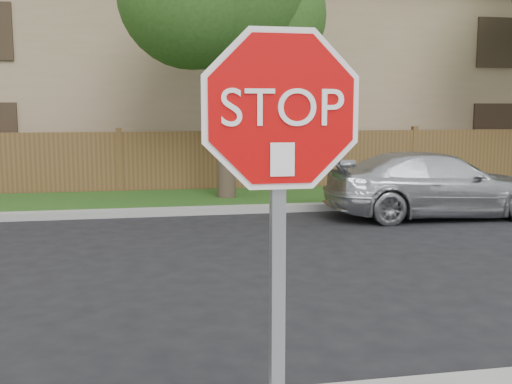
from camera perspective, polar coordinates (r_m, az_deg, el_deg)
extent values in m
cube|color=gray|center=(12.44, -13.27, -1.99)|extent=(70.00, 0.30, 0.15)
cube|color=#1E4714|center=(14.07, -12.99, -0.92)|extent=(70.00, 3.00, 0.12)
cube|color=brown|center=(15.57, -12.86, 2.65)|extent=(70.00, 0.12, 1.60)
cube|color=#96835D|center=(21.13, -12.53, 9.94)|extent=(34.00, 8.00, 6.00)
cylinder|color=#382B21|center=(13.94, -2.85, 7.03)|extent=(0.44, 0.44, 3.92)
sphere|color=#234B17|center=(14.55, 0.57, 16.48)|extent=(3.00, 3.00, 3.00)
cube|color=gray|center=(2.88, 2.03, -10.34)|extent=(0.06, 0.06, 2.30)
cylinder|color=white|center=(2.67, 2.44, 7.86)|extent=(1.01, 0.02, 1.01)
cylinder|color=#B40607|center=(2.66, 2.50, 7.86)|extent=(0.93, 0.02, 0.93)
cube|color=white|center=(2.66, 2.54, 3.11)|extent=(0.11, 0.00, 0.15)
imported|color=#ACAFB3|center=(12.59, 16.81, 0.67)|extent=(4.58, 2.02, 1.31)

